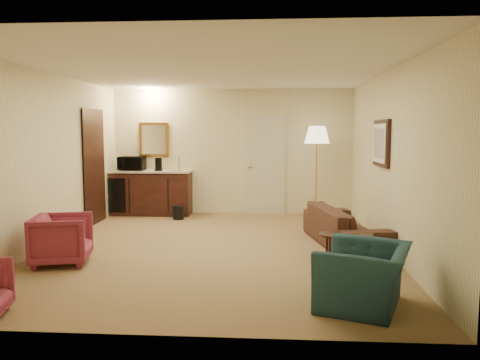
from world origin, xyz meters
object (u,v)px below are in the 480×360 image
object	(u,v)px
sofa	(345,220)
rose_chair_near	(62,237)
floor_lamp	(316,173)
coffee_maker	(159,164)
microwave	(132,162)
wetbar_cabinet	(152,192)
waste_bin	(178,213)
coffee_table	(346,249)
teal_armchair	(364,266)

from	to	relation	value
sofa	rose_chair_near	world-z (taller)	sofa
floor_lamp	coffee_maker	world-z (taller)	floor_lamp
sofa	microwave	world-z (taller)	microwave
microwave	wetbar_cabinet	bearing A→B (deg)	0.73
microwave	waste_bin	bearing A→B (deg)	-23.88
waste_bin	coffee_maker	xyz separation A→B (m)	(-0.48, 0.43, 0.92)
coffee_maker	wetbar_cabinet	bearing A→B (deg)	162.28
coffee_table	floor_lamp	world-z (taller)	floor_lamp
coffee_table	waste_bin	xyz separation A→B (m)	(-2.80, 2.91, -0.07)
rose_chair_near	microwave	size ratio (longest dim) A/B	1.38
wetbar_cabinet	rose_chair_near	distance (m)	3.68
wetbar_cabinet	sofa	bearing A→B (deg)	-33.57
sofa	waste_bin	bearing A→B (deg)	46.14
teal_armchair	waste_bin	world-z (taller)	teal_armchair
microwave	coffee_maker	bearing A→B (deg)	-6.54
wetbar_cabinet	microwave	distance (m)	0.76
floor_lamp	coffee_maker	distance (m)	3.19
wetbar_cabinet	rose_chair_near	xyz separation A→B (m)	(-0.25, -3.67, -0.10)
waste_bin	microwave	xyz separation A→B (m)	(-1.07, 0.51, 0.96)
sofa	rose_chair_near	size ratio (longest dim) A/B	2.77
rose_chair_near	coffee_maker	size ratio (longest dim) A/B	2.71
coffee_table	sofa	bearing A→B (deg)	81.72
rose_chair_near	sofa	bearing A→B (deg)	-84.30
wetbar_cabinet	teal_armchair	bearing A→B (deg)	-55.42
teal_armchair	microwave	bearing A→B (deg)	-121.45
microwave	sofa	bearing A→B (deg)	-28.98
sofa	microwave	bearing A→B (deg)	47.86
rose_chair_near	coffee_table	size ratio (longest dim) A/B	1.02
rose_chair_near	coffee_table	bearing A→B (deg)	-98.84
teal_armchair	rose_chair_near	world-z (taller)	teal_armchair
waste_bin	microwave	bearing A→B (deg)	154.26
sofa	teal_armchair	size ratio (longest dim) A/B	2.11
wetbar_cabinet	teal_armchair	size ratio (longest dim) A/B	1.74
wetbar_cabinet	sofa	xyz separation A→B (m)	(3.60, -2.39, -0.07)
sofa	teal_armchair	bearing A→B (deg)	163.98
floor_lamp	rose_chair_near	bearing A→B (deg)	-137.06
wetbar_cabinet	microwave	bearing A→B (deg)	178.87
rose_chair_near	waste_bin	world-z (taller)	rose_chair_near
floor_lamp	microwave	bearing A→B (deg)	175.02
rose_chair_near	microwave	world-z (taller)	microwave
wetbar_cabinet	teal_armchair	xyz separation A→B (m)	(3.39, -4.92, -0.05)
wetbar_cabinet	coffee_maker	bearing A→B (deg)	-24.94
teal_armchair	waste_bin	bearing A→B (deg)	-127.30
rose_chair_near	waste_bin	bearing A→B (deg)	-28.58
microwave	coffee_table	bearing A→B (deg)	-39.70
floor_lamp	waste_bin	distance (m)	2.82
rose_chair_near	coffee_maker	world-z (taller)	coffee_maker
coffee_table	floor_lamp	bearing A→B (deg)	91.85
coffee_table	floor_lamp	size ratio (longest dim) A/B	0.38
floor_lamp	coffee_maker	bearing A→B (deg)	175.65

